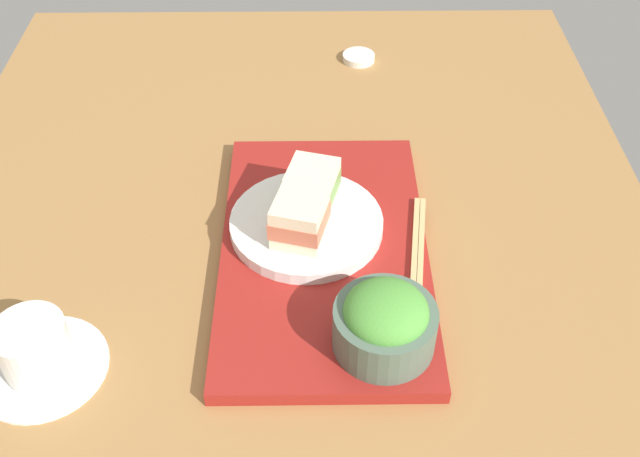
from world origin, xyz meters
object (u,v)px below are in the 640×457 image
sandwich_near (300,219)px  coffee_cup (35,352)px  sandwich_plate (306,224)px  small_sauce_dish (359,57)px  salad_bowl (385,322)px  chopsticks_pair (418,253)px  sandwich_far (312,186)px

sandwich_near → coffee_cup: bearing=120.9°
sandwich_plate → coffee_cup: (-20.25, 29.37, 0.23)cm
coffee_cup → small_sauce_dish: bearing=-30.5°
salad_bowl → chopsticks_pair: salad_bowl is taller
sandwich_plate → chopsticks_pair: (-4.96, -13.86, -0.49)cm
chopsticks_pair → coffee_cup: bearing=109.5°
sandwich_near → coffee_cup: 33.49cm
sandwich_plate → sandwich_far: 4.93cm
sandwich_plate → chopsticks_pair: sandwich_plate is taller
small_sauce_dish → sandwich_plate: bearing=168.6°
sandwich_plate → sandwich_near: bearing=166.1°
salad_bowl → small_sauce_dish: salad_bowl is taller
sandwich_plate → sandwich_far: bearing=-13.9°
sandwich_plate → coffee_cup: 35.68cm
salad_bowl → small_sauce_dish: size_ratio=2.03×
sandwich_near → salad_bowl: salad_bowl is taller
sandwich_near → salad_bowl: bearing=-148.9°
sandwich_plate → sandwich_far: sandwich_far is taller
sandwich_plate → chopsticks_pair: bearing=-109.7°
sandwich_near → chopsticks_pair: size_ratio=0.40×
coffee_cup → small_sauce_dish: 75.80cm
sandwich_far → chopsticks_pair: size_ratio=0.40×
sandwich_near → chopsticks_pair: sandwich_near is taller
sandwich_plate → small_sauce_dish: 46.00cm
chopsticks_pair → sandwich_near: bearing=83.0°
salad_bowl → small_sauce_dish: (63.68, -0.49, -5.06)cm
sandwich_near → small_sauce_dish: 49.57cm
sandwich_near → chopsticks_pair: (-1.80, -14.65, -4.25)cm
sandwich_far → small_sauce_dish: bearing=-11.2°
salad_bowl → chopsticks_pair: size_ratio=0.56×
sandwich_near → small_sauce_dish: size_ratio=1.44×
sandwich_plate → small_sauce_dish: sandwich_plate is taller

